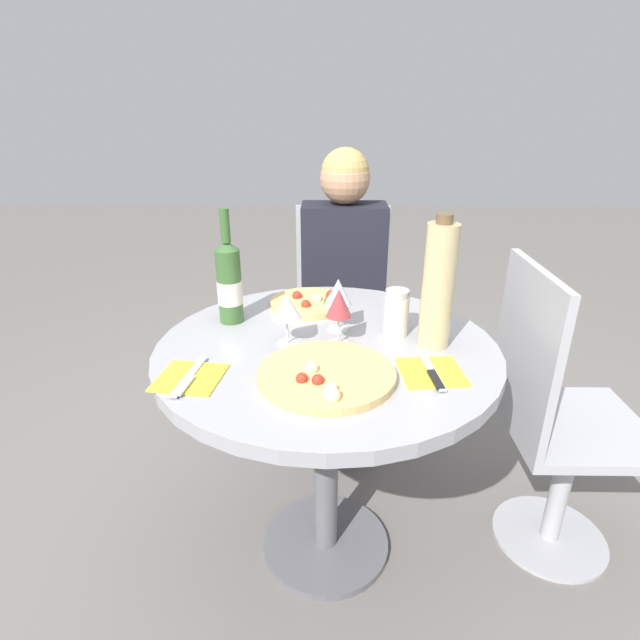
{
  "coord_description": "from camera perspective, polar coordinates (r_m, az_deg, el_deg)",
  "views": [
    {
      "loc": [
        -0.0,
        -1.22,
        1.34
      ],
      "look_at": [
        -0.02,
        -0.07,
        0.84
      ],
      "focal_mm": 28.0,
      "sensor_mm": 36.0,
      "label": 1
    }
  ],
  "objects": [
    {
      "name": "sugar_shaker",
      "position": [
        1.4,
        8.88,
        0.82
      ],
      "size": [
        0.07,
        0.07,
        0.13
      ],
      "color": "silver",
      "rests_on": "dining_table"
    },
    {
      "name": "dining_table",
      "position": [
        1.42,
        0.94,
        -7.36
      ],
      "size": [
        0.93,
        0.93,
        0.74
      ],
      "color": "slate",
      "rests_on": "ground_plane"
    },
    {
      "name": "place_setting_right",
      "position": [
        1.24,
        12.84,
        -5.83
      ],
      "size": [
        0.16,
        0.19,
        0.01
      ],
      "color": "yellow",
      "rests_on": "dining_table"
    },
    {
      "name": "wine_glass_front_right",
      "position": [
        1.31,
        2.35,
        1.87
      ],
      "size": [
        0.07,
        0.07,
        0.16
      ],
      "color": "silver",
      "rests_on": "dining_table"
    },
    {
      "name": "seated_diner",
      "position": [
        2.04,
        2.76,
        0.61
      ],
      "size": [
        0.33,
        0.4,
        1.2
      ],
      "rotation": [
        0.0,
        0.0,
        3.14
      ],
      "color": "black",
      "rests_on": "ground_plane"
    },
    {
      "name": "wine_bottle",
      "position": [
        1.48,
        -10.18,
        4.28
      ],
      "size": [
        0.07,
        0.07,
        0.34
      ],
      "color": "#38602D",
      "rests_on": "dining_table"
    },
    {
      "name": "pizza_large",
      "position": [
        1.19,
        1.03,
        -6.31
      ],
      "size": [
        0.33,
        0.33,
        0.05
      ],
      "color": "#DBB26B",
      "rests_on": "dining_table"
    },
    {
      "name": "pizza_small_far",
      "position": [
        1.61,
        -0.88,
        2.02
      ],
      "size": [
        0.25,
        0.25,
        0.05
      ],
      "color": "#DBB26B",
      "rests_on": "dining_table"
    },
    {
      "name": "place_setting_left",
      "position": [
        1.23,
        -14.53,
        -6.42
      ],
      "size": [
        0.17,
        0.19,
        0.01
      ],
      "color": "yellow",
      "rests_on": "dining_table"
    },
    {
      "name": "wine_glass_back_right",
      "position": [
        1.41,
        2.26,
        3.11
      ],
      "size": [
        0.08,
        0.08,
        0.15
      ],
      "color": "silver",
      "rests_on": "dining_table"
    },
    {
      "name": "tall_carafe",
      "position": [
        1.33,
        13.49,
        3.82
      ],
      "size": [
        0.08,
        0.08,
        0.35
      ],
      "color": "tan",
      "rests_on": "dining_table"
    },
    {
      "name": "chair_behind_diner",
      "position": [
        2.21,
        2.61,
        -0.14
      ],
      "size": [
        0.4,
        0.4,
        0.95
      ],
      "rotation": [
        0.0,
        0.0,
        3.14
      ],
      "color": "#ADADB2",
      "rests_on": "ground_plane"
    },
    {
      "name": "chair_empty_side",
      "position": [
        1.69,
        25.19,
        -10.65
      ],
      "size": [
        0.4,
        0.4,
        0.95
      ],
      "rotation": [
        0.0,
        0.0,
        -1.57
      ],
      "color": "#ADADB2",
      "rests_on": "ground_plane"
    },
    {
      "name": "wine_glass_front_left",
      "position": [
        1.32,
        -3.65,
        1.44
      ],
      "size": [
        0.08,
        0.08,
        0.14
      ],
      "color": "silver",
      "rests_on": "dining_table"
    },
    {
      "name": "ground_plane",
      "position": [
        1.81,
        0.8,
        -24.35
      ],
      "size": [
        12.0,
        12.0,
        0.0
      ],
      "primitive_type": "plane",
      "color": "slate",
      "rests_on": "ground"
    }
  ]
}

